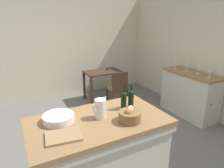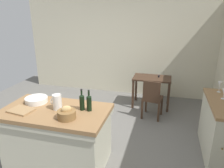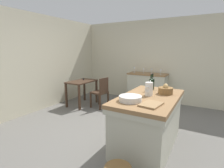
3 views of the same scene
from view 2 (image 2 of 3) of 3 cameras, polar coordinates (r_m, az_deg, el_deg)
ground_plane at (r=4.09m, az=-6.78°, el=-14.62°), size 6.76×6.76×0.00m
wall_back at (r=5.97m, az=1.94°, el=9.84°), size 5.32×0.12×2.60m
island_table at (r=3.41m, az=-14.56°, el=-12.98°), size 1.57×0.89×0.90m
side_cabinet at (r=3.89m, az=27.48°, el=-10.65°), size 0.52×1.22×0.94m
writing_desk at (r=5.22m, az=10.72°, el=0.50°), size 0.90×0.56×0.80m
wooden_chair at (r=4.67m, az=10.79°, el=-3.69°), size 0.45×0.45×0.89m
pitcher at (r=3.17m, az=-14.60°, el=-4.69°), size 0.17×0.13×0.27m
wash_bowl at (r=3.54m, az=-19.72°, el=-4.04°), size 0.34×0.34×0.08m
bread_basket at (r=2.90m, az=-12.15°, el=-7.88°), size 0.25×0.25×0.19m
cutting_board at (r=3.33m, az=-23.31°, el=-6.54°), size 0.37×0.29×0.02m
wine_bottle_dark at (r=3.04m, az=-6.20°, el=-4.96°), size 0.07×0.07×0.32m
wine_bottle_amber at (r=3.08m, az=-8.11°, el=-4.75°), size 0.07×0.07×0.32m
wine_glass_middle at (r=3.77m, az=28.03°, el=-2.01°), size 0.07×0.07×0.16m
wine_glass_right at (r=4.05m, az=27.10°, el=-0.24°), size 0.07×0.07×0.19m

